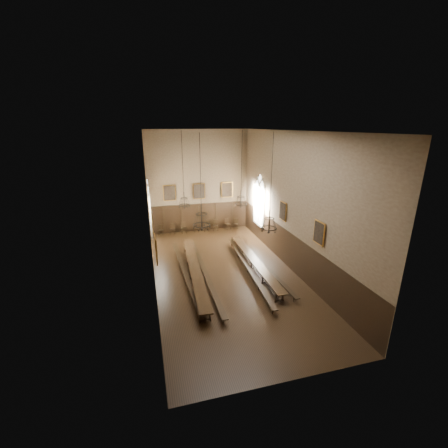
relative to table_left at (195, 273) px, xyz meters
name	(u,v)px	position (x,y,z in m)	size (l,w,h in m)	color
floor	(225,274)	(2.01, 0.11, -0.40)	(9.00, 18.00, 0.02)	black
ceiling	(225,131)	(2.01, 0.11, 8.62)	(9.00, 18.00, 0.02)	black
wall_back	(198,182)	(2.01, 9.12, 4.11)	(9.00, 0.02, 9.00)	#78654A
wall_front	(296,276)	(2.01, -8.90, 4.11)	(9.00, 0.02, 9.00)	#78654A
wall_left	(149,213)	(-2.50, 0.11, 4.11)	(0.02, 18.00, 9.00)	#78654A
wall_right	(292,203)	(6.52, 0.11, 4.11)	(0.02, 18.00, 9.00)	#78654A
wainscot_panelling	(225,257)	(2.01, 0.11, 0.86)	(9.00, 18.00, 2.50)	black
table_left	(195,273)	(0.00, 0.00, 0.00)	(1.30, 10.00, 0.78)	black
table_right	(254,264)	(4.10, 0.25, -0.04)	(0.74, 9.04, 0.70)	black
bench_left_outer	(185,274)	(-0.60, 0.24, -0.10)	(0.58, 10.13, 0.46)	black
bench_left_inner	(204,272)	(0.61, 0.15, -0.08)	(0.41, 10.76, 0.48)	black
bench_right_inner	(248,268)	(3.52, -0.05, -0.10)	(0.90, 10.16, 0.46)	black
bench_right_outer	(262,264)	(4.66, 0.32, -0.12)	(0.66, 9.45, 0.43)	black
chair_0	(161,232)	(-1.56, 8.67, -0.10)	(0.52, 0.52, 0.95)	black
chair_1	(173,231)	(-0.53, 8.67, -0.10)	(0.53, 0.53, 0.96)	black
chair_2	(184,230)	(0.49, 8.67, -0.09)	(0.48, 0.48, 0.99)	black
chair_3	(197,230)	(1.63, 8.58, -0.13)	(0.48, 0.48, 0.86)	black
chair_4	(207,228)	(2.56, 8.61, -0.08)	(0.54, 0.54, 1.01)	black
chair_5	(216,227)	(3.41, 8.59, -0.08)	(0.54, 0.54, 1.03)	black
chair_6	(228,226)	(4.59, 8.69, -0.08)	(0.57, 0.57, 1.01)	black
chair_7	(236,225)	(5.40, 8.68, -0.10)	(0.53, 0.53, 0.95)	black
chandelier_back_left	(184,200)	(-0.15, 2.64, 4.17)	(0.75, 0.75, 4.95)	black
chandelier_back_right	(241,199)	(3.93, 2.83, 3.89)	(0.84, 0.84, 5.22)	black
chandelier_front_left	(202,219)	(-0.02, -2.83, 4.43)	(0.89, 0.89, 4.63)	black
chandelier_front_right	(269,222)	(3.79, -2.53, 3.87)	(0.86, 0.86, 5.24)	black
portrait_back_0	(169,193)	(-0.59, 8.99, 3.31)	(1.10, 0.12, 1.40)	#AE7729
portrait_back_1	(199,191)	(2.01, 8.99, 3.31)	(1.10, 0.12, 1.40)	#AE7729
portrait_back_2	(227,190)	(4.61, 8.99, 3.31)	(1.10, 0.12, 1.40)	#AE7729
portrait_left_0	(152,221)	(-2.37, 1.11, 3.31)	(0.12, 1.00, 1.30)	#AE7729
portrait_left_1	(156,249)	(-2.37, -3.39, 3.31)	(0.12, 1.00, 1.30)	#AE7729
portrait_right_0	(283,211)	(6.39, 1.11, 3.31)	(0.12, 1.00, 1.30)	#AE7729
portrait_right_1	(319,233)	(6.39, -3.39, 3.31)	(0.12, 1.00, 1.30)	#AE7729
window_right	(259,200)	(6.44, 5.61, 3.01)	(0.20, 2.20, 4.60)	white
window_left	(149,207)	(-2.42, 5.61, 3.01)	(0.20, 2.20, 4.60)	white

